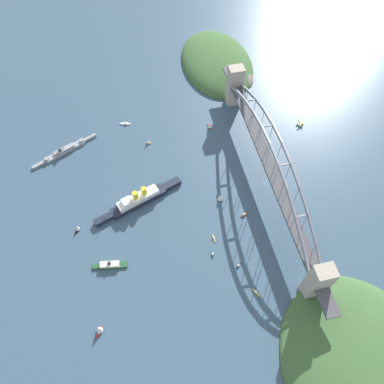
{
  "coord_description": "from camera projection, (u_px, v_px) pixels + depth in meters",
  "views": [
    {
      "loc": [
        -204.56,
        126.44,
        334.14
      ],
      "look_at": [
        0.0,
        79.25,
        8.0
      ],
      "focal_mm": 35.91,
      "sensor_mm": 36.0,
      "label": 1
    }
  ],
  "objects": [
    {
      "name": "small_boat_0",
      "position": [
        214.0,
        238.0,
        368.08
      ],
      "size": [
        8.21,
        1.69,
        1.89
      ],
      "color": "gold",
      "rests_on": "ground"
    },
    {
      "name": "small_boat_9",
      "position": [
        210.0,
        125.0,
        441.41
      ],
      "size": [
        8.92,
        6.01,
        10.42
      ],
      "color": "#B2231E",
      "rests_on": "ground"
    },
    {
      "name": "harbor_ferry_steamer",
      "position": [
        110.0,
        265.0,
        351.62
      ],
      "size": [
        10.27,
        32.29,
        7.51
      ],
      "color": "#23512D",
      "rests_on": "ground"
    },
    {
      "name": "small_boat_5",
      "position": [
        256.0,
        293.0,
        339.05
      ],
      "size": [
        9.22,
        5.93,
        2.4
      ],
      "color": "gold",
      "rests_on": "ground"
    },
    {
      "name": "small_boat_8",
      "position": [
        99.0,
        329.0,
        317.97
      ],
      "size": [
        9.96,
        7.9,
        10.87
      ],
      "color": "#B2231E",
      "rests_on": "ground"
    },
    {
      "name": "ground_plane",
      "position": [
        265.0,
        182.0,
        404.23
      ],
      "size": [
        1400.0,
        1400.0,
        0.0
      ],
      "primitive_type": "plane",
      "color": "#385166"
    },
    {
      "name": "ocean_liner",
      "position": [
        139.0,
        200.0,
        385.89
      ],
      "size": [
        39.36,
        93.6,
        20.18
      ],
      "color": "#1E2333",
      "rests_on": "ground"
    },
    {
      "name": "naval_cruiser",
      "position": [
        64.0,
        151.0,
        423.89
      ],
      "size": [
        35.54,
        71.94,
        15.67
      ],
      "color": "gray",
      "rests_on": "ground"
    },
    {
      "name": "small_boat_7",
      "position": [
        220.0,
        197.0,
        388.86
      ],
      "size": [
        9.82,
        7.14,
        9.02
      ],
      "color": "black",
      "rests_on": "ground"
    },
    {
      "name": "small_boat_6",
      "position": [
        148.0,
        141.0,
        429.82
      ],
      "size": [
        4.13,
        6.07,
        7.69
      ],
      "color": "gold",
      "rests_on": "ground"
    },
    {
      "name": "headland_east_shore",
      "position": [
        218.0,
        64.0,
        505.99
      ],
      "size": [
        137.76,
        90.95,
        31.31
      ],
      "color": "#3D6033",
      "rests_on": "ground"
    },
    {
      "name": "headland_west_shore",
      "position": [
        368.0,
        375.0,
        303.83
      ],
      "size": [
        162.55,
        131.49,
        31.02
      ],
      "color": "#3D6033",
      "rests_on": "ground"
    },
    {
      "name": "small_boat_3",
      "position": [
        125.0,
        124.0,
        447.86
      ],
      "size": [
        5.19,
        12.45,
        2.29
      ],
      "color": "silver",
      "rests_on": "ground"
    },
    {
      "name": "small_boat_1",
      "position": [
        77.0,
        228.0,
        370.76
      ],
      "size": [
        6.8,
        6.43,
        7.56
      ],
      "color": "black",
      "rests_on": "ground"
    },
    {
      "name": "seaplane_taxiing_near_bridge",
      "position": [
        301.0,
        123.0,
        446.19
      ],
      "size": [
        8.67,
        9.5,
        5.1
      ],
      "color": "#B7B7B2",
      "rests_on": "ground"
    },
    {
      "name": "small_boat_10",
      "position": [
        239.0,
        265.0,
        352.94
      ],
      "size": [
        5.4,
        6.14,
        2.23
      ],
      "color": "black",
      "rests_on": "ground"
    },
    {
      "name": "harbor_arch_bridge",
      "position": [
        270.0,
        166.0,
        380.4
      ],
      "size": [
        304.35,
        17.19,
        64.08
      ],
      "color": "#ADA38E",
      "rests_on": "ground"
    },
    {
      "name": "small_boat_2",
      "position": [
        213.0,
        254.0,
        359.05
      ],
      "size": [
        7.55,
        3.02,
        2.39
      ],
      "color": "#234C8C",
      "rests_on": "ground"
    },
    {
      "name": "small_boat_4",
      "position": [
        245.0,
        214.0,
        381.92
      ],
      "size": [
        4.31,
        9.16,
        2.46
      ],
      "color": "brown",
      "rests_on": "ground"
    }
  ]
}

